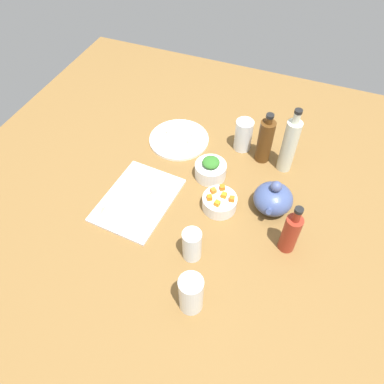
% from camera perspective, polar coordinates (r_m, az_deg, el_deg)
% --- Properties ---
extents(tabletop, '(1.90, 1.90, 0.03)m').
position_cam_1_polar(tabletop, '(1.38, 0.00, -1.73)').
color(tabletop, brown).
rests_on(tabletop, ground).
extents(cutting_board, '(0.34, 0.26, 0.01)m').
position_cam_1_polar(cutting_board, '(1.38, -8.41, -1.20)').
color(cutting_board, silver).
rests_on(cutting_board, tabletop).
extents(plate_tofu, '(0.25, 0.25, 0.01)m').
position_cam_1_polar(plate_tofu, '(1.59, -2.04, 8.18)').
color(plate_tofu, white).
rests_on(plate_tofu, tabletop).
extents(bowl_greens, '(0.12, 0.12, 0.06)m').
position_cam_1_polar(bowl_greens, '(1.43, 2.90, 3.37)').
color(bowl_greens, white).
rests_on(bowl_greens, tabletop).
extents(bowl_carrots, '(0.12, 0.12, 0.05)m').
position_cam_1_polar(bowl_carrots, '(1.33, 4.29, -1.64)').
color(bowl_carrots, white).
rests_on(bowl_carrots, tabletop).
extents(teapot, '(0.16, 0.14, 0.14)m').
position_cam_1_polar(teapot, '(1.34, 12.49, -1.00)').
color(teapot, '#405286').
rests_on(teapot, tabletop).
extents(bottle_0, '(0.06, 0.06, 0.28)m').
position_cam_1_polar(bottle_0, '(1.44, 14.88, 7.06)').
color(bottle_0, silver).
rests_on(bottle_0, tabletop).
extents(bottle_1, '(0.06, 0.06, 0.23)m').
position_cam_1_polar(bottle_1, '(1.47, 11.29, 7.85)').
color(bottle_1, '#543112').
rests_on(bottle_1, tabletop).
extents(bottle_2, '(0.05, 0.05, 0.21)m').
position_cam_1_polar(bottle_2, '(1.22, 15.09, -6.11)').
color(bottle_2, maroon).
rests_on(bottle_2, tabletop).
extents(drinking_glass_0, '(0.07, 0.07, 0.15)m').
position_cam_1_polar(drinking_glass_0, '(1.09, -0.16, -15.54)').
color(drinking_glass_0, white).
rests_on(drinking_glass_0, tabletop).
extents(drinking_glass_1, '(0.07, 0.07, 0.14)m').
position_cam_1_polar(drinking_glass_1, '(1.53, 8.00, 8.76)').
color(drinking_glass_1, white).
rests_on(drinking_glass_1, tabletop).
extents(drinking_glass_2, '(0.06, 0.06, 0.12)m').
position_cam_1_polar(drinking_glass_2, '(1.18, -0.01, -8.21)').
color(drinking_glass_2, white).
rests_on(drinking_glass_2, tabletop).
extents(carrot_cube_0, '(0.02, 0.02, 0.02)m').
position_cam_1_polar(carrot_cube_0, '(1.31, 5.00, -0.50)').
color(carrot_cube_0, orange).
rests_on(carrot_cube_0, bowl_carrots).
extents(carrot_cube_1, '(0.02, 0.02, 0.02)m').
position_cam_1_polar(carrot_cube_1, '(1.28, 3.93, -1.77)').
color(carrot_cube_1, orange).
rests_on(carrot_cube_1, bowl_carrots).
extents(carrot_cube_2, '(0.02, 0.02, 0.02)m').
position_cam_1_polar(carrot_cube_2, '(1.30, 2.73, -0.87)').
color(carrot_cube_2, orange).
rests_on(carrot_cube_2, bowl_carrots).
extents(carrot_cube_3, '(0.03, 0.03, 0.02)m').
position_cam_1_polar(carrot_cube_3, '(1.32, 3.34, 0.21)').
color(carrot_cube_3, orange).
rests_on(carrot_cube_3, bowl_carrots).
extents(carrot_cube_4, '(0.02, 0.02, 0.02)m').
position_cam_1_polar(carrot_cube_4, '(1.30, 6.24, -1.08)').
color(carrot_cube_4, orange).
rests_on(carrot_cube_4, bowl_carrots).
extents(carrot_cube_5, '(0.02, 0.02, 0.02)m').
position_cam_1_polar(carrot_cube_5, '(1.33, 4.73, 0.71)').
color(carrot_cube_5, orange).
rests_on(carrot_cube_5, bowl_carrots).
extents(chopped_greens_mound, '(0.08, 0.08, 0.03)m').
position_cam_1_polar(chopped_greens_mound, '(1.39, 2.97, 4.64)').
color(chopped_greens_mound, '#327327').
rests_on(chopped_greens_mound, bowl_greens).
extents(tofu_cube_0, '(0.03, 0.03, 0.02)m').
position_cam_1_polar(tofu_cube_0, '(1.56, -0.31, 8.00)').
color(tofu_cube_0, white).
rests_on(tofu_cube_0, plate_tofu).
extents(tofu_cube_1, '(0.03, 0.03, 0.02)m').
position_cam_1_polar(tofu_cube_1, '(1.60, -1.33, 9.47)').
color(tofu_cube_1, white).
rests_on(tofu_cube_1, plate_tofu).
extents(tofu_cube_2, '(0.02, 0.02, 0.02)m').
position_cam_1_polar(tofu_cube_2, '(1.60, -3.62, 9.29)').
color(tofu_cube_2, white).
rests_on(tofu_cube_2, plate_tofu).
extents(tofu_cube_3, '(0.03, 0.03, 0.02)m').
position_cam_1_polar(tofu_cube_3, '(1.55, -1.66, 7.58)').
color(tofu_cube_3, white).
rests_on(tofu_cube_3, plate_tofu).
extents(tofu_cube_4, '(0.03, 0.03, 0.02)m').
position_cam_1_polar(tofu_cube_4, '(1.57, -2.53, 8.37)').
color(tofu_cube_4, white).
rests_on(tofu_cube_4, plate_tofu).
extents(tofu_cube_5, '(0.02, 0.02, 0.02)m').
position_cam_1_polar(tofu_cube_5, '(1.58, -3.90, 8.44)').
color(tofu_cube_5, white).
rests_on(tofu_cube_5, plate_tofu).
extents(tofu_cube_6, '(0.02, 0.02, 0.02)m').
position_cam_1_polar(tofu_cube_6, '(1.59, -0.26, 8.98)').
color(tofu_cube_6, white).
rests_on(tofu_cube_6, plate_tofu).
extents(dumpling_0, '(0.08, 0.08, 0.03)m').
position_cam_1_polar(dumpling_0, '(1.41, -5.89, 2.12)').
color(dumpling_0, beige).
rests_on(dumpling_0, cutting_board).
extents(dumpling_1, '(0.07, 0.07, 0.02)m').
position_cam_1_polar(dumpling_1, '(1.36, -6.05, -0.47)').
color(dumpling_1, beige).
rests_on(dumpling_1, cutting_board).
extents(dumpling_2, '(0.07, 0.06, 0.03)m').
position_cam_1_polar(dumpling_2, '(1.35, -13.21, -2.71)').
color(dumpling_2, beige).
rests_on(dumpling_2, cutting_board).
extents(dumpling_3, '(0.06, 0.06, 0.02)m').
position_cam_1_polar(dumpling_3, '(1.30, -7.13, -4.01)').
color(dumpling_3, beige).
rests_on(dumpling_3, cutting_board).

